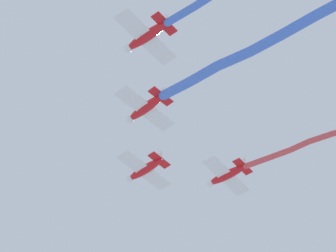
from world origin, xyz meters
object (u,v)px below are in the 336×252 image
airplane_slot (146,36)px  airplane_lead (145,170)px  airplane_right_wing (226,175)px  airplane_left_wing (145,108)px

airplane_slot → airplane_lead: bearing=-49.1°
airplane_right_wing → airplane_lead: bearing=45.0°
airplane_right_wing → airplane_slot: size_ratio=1.01×
airplane_right_wing → airplane_slot: bearing=103.8°
airplane_lead → airplane_slot: 17.95m
airplane_lead → airplane_right_wing: size_ratio=0.98×
airplane_left_wing → airplane_right_wing: airplane_right_wing is taller
airplane_left_wing → airplane_right_wing: 13.33m
airplane_left_wing → airplane_right_wing: (11.61, -6.53, 0.30)m
airplane_lead → airplane_right_wing: airplane_right_wing is taller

